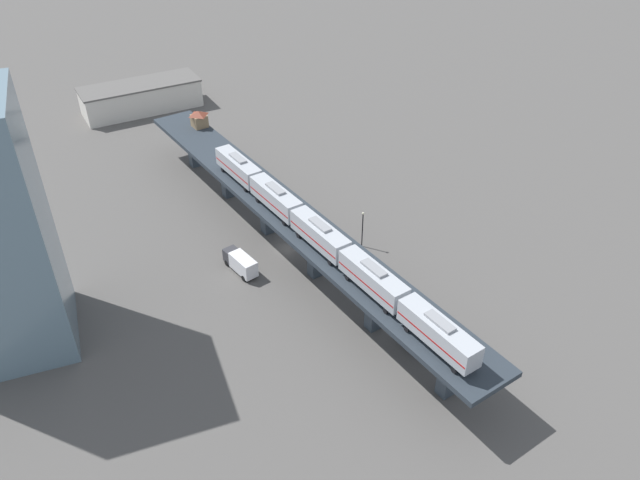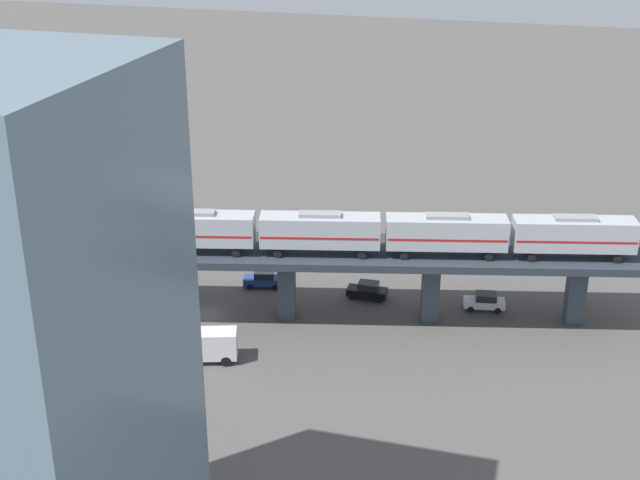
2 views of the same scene
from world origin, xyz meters
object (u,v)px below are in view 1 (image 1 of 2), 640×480
at_px(signal_hut, 199,118).
at_px(street_car_blue, 339,246).
at_px(street_car_white, 414,340).
at_px(street_lamp, 363,226).
at_px(delivery_truck, 240,262).
at_px(warehouse_building, 141,97).
at_px(subway_train, 320,234).
at_px(street_car_black, 371,287).

xyz_separation_m(signal_hut, street_car_blue, (14.64, -40.18, -8.87)).
height_order(street_car_white, street_lamp, street_lamp).
relative_size(signal_hut, delivery_truck, 0.51).
relative_size(signal_hut, warehouse_building, 0.13).
bearing_deg(delivery_truck, subway_train, -40.92).
relative_size(signal_hut, street_lamp, 0.56).
xyz_separation_m(subway_train, warehouse_building, (-16.12, 80.86, -7.14)).
bearing_deg(delivery_truck, street_car_white, -53.90).
relative_size(street_car_white, warehouse_building, 0.16).
distance_m(subway_train, signal_hut, 49.40).
bearing_deg(signal_hut, delivery_truck, -93.67).
distance_m(signal_hut, street_car_blue, 43.67).
distance_m(street_lamp, warehouse_building, 77.44).
distance_m(street_car_white, delivery_truck, 31.16).
bearing_deg(signal_hut, street_lamp, -65.22).
relative_size(street_car_white, street_car_black, 1.04).
xyz_separation_m(subway_train, street_car_blue, (6.83, 8.59, -9.61)).
distance_m(street_car_white, street_car_black, 12.78).
bearing_deg(street_lamp, street_car_white, -96.75).
bearing_deg(street_car_blue, street_car_black, -88.28).
bearing_deg(warehouse_building, signal_hut, -75.49).
xyz_separation_m(street_car_black, street_lamp, (3.69, 11.70, 3.17)).
distance_m(subway_train, delivery_truck, 16.29).
relative_size(subway_train, signal_hut, 15.79).
height_order(signal_hut, warehouse_building, signal_hut).
bearing_deg(street_car_black, subway_train, 154.53).
bearing_deg(street_lamp, street_car_blue, 175.61).
xyz_separation_m(street_car_blue, delivery_truck, (-17.19, 0.39, 0.82)).
bearing_deg(street_car_white, warehouse_building, 103.95).
distance_m(street_car_white, street_car_blue, 24.80).
height_order(signal_hut, street_lamp, signal_hut).
distance_m(signal_hut, street_lamp, 44.96).
distance_m(signal_hut, street_car_black, 55.02).
bearing_deg(street_car_black, delivery_truck, 144.74).
xyz_separation_m(signal_hut, delivery_truck, (-2.55, -39.78, -8.05)).
xyz_separation_m(street_car_blue, warehouse_building, (-22.94, 72.27, 2.47)).
relative_size(subway_train, street_car_black, 13.80).
distance_m(delivery_truck, street_lamp, 21.39).
height_order(signal_hut, delivery_truck, signal_hut).
bearing_deg(signal_hut, street_car_blue, -69.98).
height_order(signal_hut, street_car_black, signal_hut).
distance_m(signal_hut, street_car_white, 67.43).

